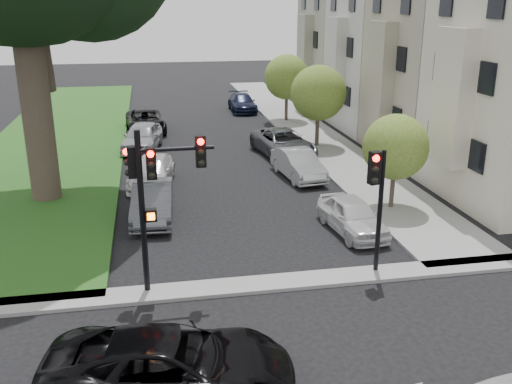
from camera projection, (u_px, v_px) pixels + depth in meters
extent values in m
plane|color=black|center=(290.00, 319.00, 15.51)|extent=(140.00, 140.00, 0.00)
cube|color=#20561A|center=(62.00, 136.00, 36.26)|extent=(8.00, 44.00, 0.12)
cube|color=gray|center=(301.00, 126.00, 39.04)|extent=(3.50, 44.00, 0.12)
cube|color=gray|center=(274.00, 283.00, 17.35)|extent=(60.00, 1.00, 0.12)
cube|color=beige|center=(452.00, 98.00, 23.05)|extent=(0.70, 2.20, 5.50)
cube|color=black|center=(462.00, 73.00, 22.79)|extent=(0.08, 3.60, 6.00)
cube|color=gray|center=(448.00, 64.00, 30.56)|extent=(7.00, 7.40, 10.00)
cube|color=gray|center=(380.00, 75.00, 30.04)|extent=(0.70, 2.20, 5.50)
cube|color=black|center=(387.00, 56.00, 29.77)|extent=(0.08, 3.60, 6.00)
cube|color=beige|center=(391.00, 52.00, 37.54)|extent=(7.00, 7.40, 10.00)
cube|color=beige|center=(335.00, 61.00, 37.03)|extent=(0.70, 2.20, 5.50)
cube|color=black|center=(340.00, 45.00, 36.76)|extent=(0.08, 3.60, 6.00)
cube|color=#9A9685|center=(352.00, 44.00, 44.53)|extent=(7.00, 7.40, 10.00)
cube|color=#9A9685|center=(305.00, 52.00, 44.01)|extent=(0.70, 2.20, 5.50)
cube|color=black|center=(309.00, 38.00, 43.75)|extent=(0.08, 3.60, 6.00)
cylinder|color=#392E25|center=(35.00, 96.00, 23.41)|extent=(1.24, 1.24, 9.00)
cylinder|color=#392E25|center=(392.00, 187.00, 23.40)|extent=(0.19, 0.19, 1.90)
sphere|color=#546A1A|center=(396.00, 147.00, 22.85)|extent=(2.66, 2.66, 2.66)
cylinder|color=#392E25|center=(317.00, 128.00, 33.41)|extent=(0.23, 0.23, 2.29)
sphere|color=#546A1A|center=(318.00, 93.00, 32.76)|extent=(3.20, 3.20, 3.20)
cylinder|color=#392E25|center=(286.00, 106.00, 40.60)|extent=(0.23, 0.23, 2.25)
sphere|color=#546A1A|center=(287.00, 77.00, 39.96)|extent=(3.15, 3.15, 3.15)
cylinder|color=black|center=(143.00, 216.00, 16.11)|extent=(0.17, 0.17, 4.92)
cylinder|color=black|center=(177.00, 149.00, 15.69)|extent=(2.08, 0.16, 0.11)
cube|color=black|center=(151.00, 163.00, 15.68)|extent=(0.29, 0.25, 0.90)
cube|color=black|center=(201.00, 151.00, 15.84)|extent=(0.29, 0.25, 0.90)
cube|color=black|center=(132.00, 162.00, 15.81)|extent=(0.25, 0.29, 0.90)
sphere|color=#FF0C05|center=(151.00, 154.00, 15.46)|extent=(0.19, 0.19, 0.19)
sphere|color=black|center=(152.00, 175.00, 15.65)|extent=(0.19, 0.19, 0.19)
cube|color=black|center=(151.00, 215.00, 16.15)|extent=(0.34, 0.24, 0.36)
cube|color=#FF5905|center=(151.00, 217.00, 16.03)|extent=(0.21, 0.03, 0.21)
cylinder|color=black|center=(380.00, 214.00, 17.51)|extent=(0.18, 0.18, 4.02)
cube|color=black|center=(375.00, 168.00, 16.99)|extent=(0.37, 0.34, 1.00)
sphere|color=#FF0C05|center=(377.00, 158.00, 16.73)|extent=(0.21, 0.21, 0.21)
imported|color=black|center=(170.00, 366.00, 12.26)|extent=(5.73, 3.28, 1.50)
imported|color=silver|center=(352.00, 216.00, 21.15)|extent=(1.92, 3.98, 1.31)
imported|color=#999BA0|center=(298.00, 164.00, 27.68)|extent=(1.97, 4.34, 1.38)
imported|color=#3F4247|center=(283.00, 143.00, 31.62)|extent=(3.20, 5.60, 1.47)
imported|color=black|center=(242.00, 103.00, 44.52)|extent=(1.93, 4.62, 1.33)
imported|color=#3F4247|center=(153.00, 201.00, 22.43)|extent=(1.80, 4.48, 1.45)
imported|color=silver|center=(152.00, 172.00, 26.62)|extent=(2.57, 4.68, 1.28)
imported|color=#999BA0|center=(142.00, 137.00, 32.83)|extent=(2.73, 4.91, 1.58)
imported|color=black|center=(145.00, 121.00, 37.51)|extent=(2.77, 5.30, 1.42)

